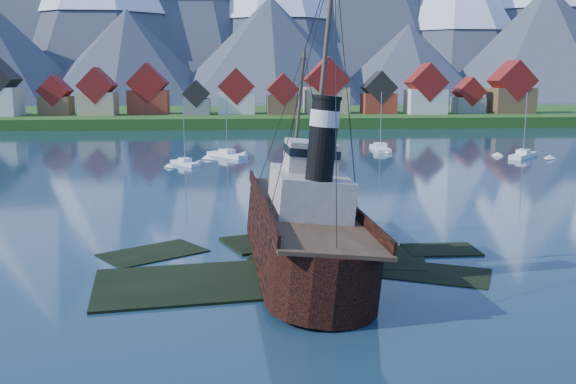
{
  "coord_description": "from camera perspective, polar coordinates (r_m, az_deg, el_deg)",
  "views": [
    {
      "loc": [
        -1.95,
        -45.86,
        14.41
      ],
      "look_at": [
        2.18,
        6.0,
        5.0
      ],
      "focal_mm": 40.0,
      "sensor_mm": 36.0,
      "label": 1
    }
  ],
  "objects": [
    {
      "name": "ground",
      "position": [
        48.11,
        -2.03,
        -7.18
      ],
      "size": [
        1400.0,
        1400.0,
        0.0
      ],
      "primitive_type": "plane",
      "color": "#173042",
      "rests_on": "ground"
    },
    {
      "name": "shoal",
      "position": [
        50.37,
        -0.11,
        -6.79
      ],
      "size": [
        31.71,
        21.24,
        1.14
      ],
      "color": "black",
      "rests_on": "ground"
    },
    {
      "name": "shore_bank",
      "position": [
        216.35,
        -4.05,
        6.41
      ],
      "size": [
        600.0,
        80.0,
        3.2
      ],
      "primitive_type": "cube",
      "color": "#154313",
      "rests_on": "ground"
    },
    {
      "name": "seawall",
      "position": [
        178.45,
        -3.93,
        5.6
      ],
      "size": [
        600.0,
        2.5,
        2.0
      ],
      "primitive_type": "cube",
      "color": "#3F3D38",
      "rests_on": "ground"
    },
    {
      "name": "town",
      "position": [
        200.56,
        -13.64,
        8.42
      ],
      "size": [
        250.96,
        16.69,
        17.3
      ],
      "color": "maroon",
      "rests_on": "ground"
    },
    {
      "name": "tugboat_wreck",
      "position": [
        50.69,
        0.84,
        -2.75
      ],
      "size": [
        7.01,
        30.21,
        23.94
      ],
      "rotation": [
        0.0,
        0.09,
        0.04
      ],
      "color": "black",
      "rests_on": "ground"
    },
    {
      "name": "sailboat_c",
      "position": [
        116.71,
        -5.44,
        3.24
      ],
      "size": [
        7.52,
        8.45,
        11.7
      ],
      "rotation": [
        0.0,
        0.0,
        0.69
      ],
      "color": "white",
      "rests_on": "ground"
    },
    {
      "name": "sailboat_d",
      "position": [
        122.92,
        20.17,
        3.02
      ],
      "size": [
        7.69,
        8.06,
        12.17
      ],
      "rotation": [
        0.0,
        0.0,
        -0.75
      ],
      "color": "white",
      "rests_on": "ground"
    },
    {
      "name": "sailboat_e",
      "position": [
        128.0,
        8.2,
        3.8
      ],
      "size": [
        3.02,
        10.42,
        11.97
      ],
      "rotation": [
        0.0,
        0.0,
        -0.04
      ],
      "color": "white",
      "rests_on": "ground"
    },
    {
      "name": "sailboat_f",
      "position": [
        106.7,
        -9.14,
        2.49
      ],
      "size": [
        5.35,
        6.66,
        10.12
      ],
      "rotation": [
        0.0,
        0.0,
        0.61
      ],
      "color": "white",
      "rests_on": "ground"
    }
  ]
}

